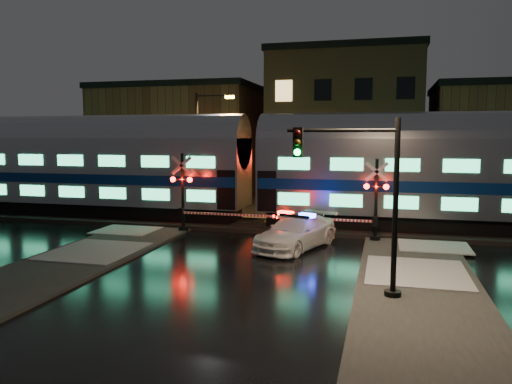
{
  "coord_description": "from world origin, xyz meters",
  "views": [
    {
      "loc": [
        5.3,
        -21.28,
        5.0
      ],
      "look_at": [
        -0.86,
        2.5,
        2.2
      ],
      "focal_mm": 35.0,
      "sensor_mm": 36.0,
      "label": 1
    }
  ],
  "objects_px": {
    "police_car": "(296,232)",
    "crossing_signal_right": "(368,208)",
    "traffic_light": "(366,204)",
    "streetlight": "(201,144)",
    "crossing_signal_left": "(189,200)"
  },
  "relations": [
    {
      "from": "streetlight",
      "to": "crossing_signal_right",
      "type": "bearing_deg",
      "value": -31.86
    },
    {
      "from": "police_car",
      "to": "streetlight",
      "type": "height_order",
      "value": "streetlight"
    },
    {
      "from": "crossing_signal_left",
      "to": "traffic_light",
      "type": "xyz_separation_m",
      "value": [
        9.15,
        -8.27,
        1.24
      ]
    },
    {
      "from": "police_car",
      "to": "traffic_light",
      "type": "distance_m",
      "value": 7.3
    },
    {
      "from": "traffic_light",
      "to": "streetlight",
      "type": "height_order",
      "value": "streetlight"
    },
    {
      "from": "police_car",
      "to": "crossing_signal_right",
      "type": "bearing_deg",
      "value": 54.3
    },
    {
      "from": "police_car",
      "to": "streetlight",
      "type": "xyz_separation_m",
      "value": [
        -7.77,
        8.79,
        3.69
      ]
    },
    {
      "from": "crossing_signal_right",
      "to": "streetlight",
      "type": "bearing_deg",
      "value": 148.14
    },
    {
      "from": "police_car",
      "to": "crossing_signal_right",
      "type": "relative_size",
      "value": 0.98
    },
    {
      "from": "streetlight",
      "to": "crossing_signal_left",
      "type": "bearing_deg",
      "value": -74.73
    },
    {
      "from": "crossing_signal_right",
      "to": "crossing_signal_left",
      "type": "relative_size",
      "value": 0.96
    },
    {
      "from": "police_car",
      "to": "crossing_signal_left",
      "type": "bearing_deg",
      "value": -179.86
    },
    {
      "from": "crossing_signal_right",
      "to": "streetlight",
      "type": "height_order",
      "value": "streetlight"
    },
    {
      "from": "police_car",
      "to": "crossing_signal_left",
      "type": "xyz_separation_m",
      "value": [
        -5.94,
        2.09,
        0.96
      ]
    },
    {
      "from": "crossing_signal_right",
      "to": "streetlight",
      "type": "distance_m",
      "value": 13.0
    }
  ]
}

